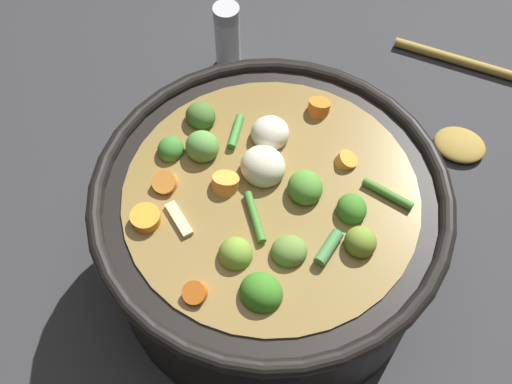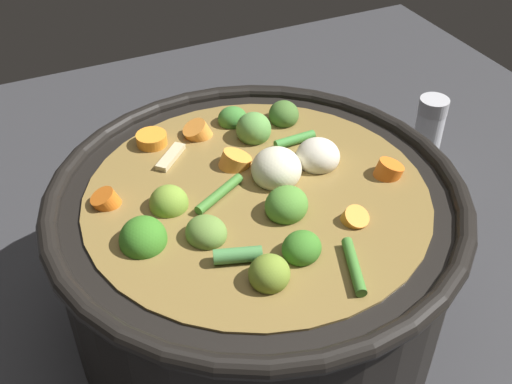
# 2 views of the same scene
# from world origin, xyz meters

# --- Properties ---
(ground_plane) EXTENTS (1.10, 1.10, 0.00)m
(ground_plane) POSITION_xyz_m (0.00, 0.00, 0.00)
(ground_plane) COLOR #2D2D30
(cooking_pot) EXTENTS (0.34, 0.34, 0.17)m
(cooking_pot) POSITION_xyz_m (-0.00, 0.00, 0.08)
(cooking_pot) COLOR black
(cooking_pot) RESTS_ON ground_plane
(wooden_spoon) EXTENTS (0.19, 0.24, 0.01)m
(wooden_spoon) POSITION_xyz_m (0.27, -0.20, 0.01)
(wooden_spoon) COLOR olive
(wooden_spoon) RESTS_ON ground_plane
(salt_shaker) EXTENTS (0.03, 0.03, 0.10)m
(salt_shaker) POSITION_xyz_m (0.28, 0.12, 0.05)
(salt_shaker) COLOR silver
(salt_shaker) RESTS_ON ground_plane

